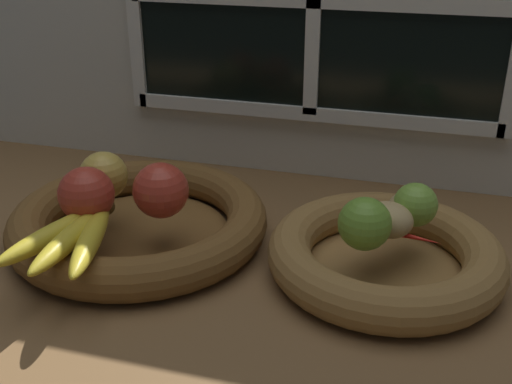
{
  "coord_description": "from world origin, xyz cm",
  "views": [
    {
      "loc": [
        19.11,
        -75.28,
        45.75
      ],
      "look_at": [
        -1.58,
        -1.6,
        9.86
      ],
      "focal_mm": 43.84,
      "sensor_mm": 36.0,
      "label": 1
    }
  ],
  "objects_px": {
    "fruit_bowl_right": "(385,256)",
    "chili_pepper": "(397,233)",
    "apple_golden_left": "(104,175)",
    "apple_red_front": "(86,194)",
    "apple_red_right": "(161,190)",
    "lime_near": "(365,224)",
    "banana_bunch_front": "(73,236)",
    "potato_large": "(388,220)",
    "lime_far": "(415,205)",
    "potato_back": "(407,208)",
    "fruit_bowl_left": "(139,222)"
  },
  "relations": [
    {
      "from": "fruit_bowl_left",
      "to": "banana_bunch_front",
      "type": "relative_size",
      "value": 1.93
    },
    {
      "from": "potato_back",
      "to": "lime_far",
      "type": "distance_m",
      "value": 0.01
    },
    {
      "from": "banana_bunch_front",
      "to": "potato_large",
      "type": "relative_size",
      "value": 3.01
    },
    {
      "from": "lime_near",
      "to": "fruit_bowl_right",
      "type": "bearing_deg",
      "value": 56.31
    },
    {
      "from": "apple_golden_left",
      "to": "apple_red_front",
      "type": "height_order",
      "value": "apple_red_front"
    },
    {
      "from": "chili_pepper",
      "to": "lime_near",
      "type": "bearing_deg",
      "value": -128.03
    },
    {
      "from": "potato_back",
      "to": "lime_far",
      "type": "height_order",
      "value": "lime_far"
    },
    {
      "from": "fruit_bowl_right",
      "to": "lime_near",
      "type": "distance_m",
      "value": 0.08
    },
    {
      "from": "apple_red_right",
      "to": "lime_near",
      "type": "height_order",
      "value": "apple_red_right"
    },
    {
      "from": "lime_near",
      "to": "potato_large",
      "type": "bearing_deg",
      "value": 56.31
    },
    {
      "from": "fruit_bowl_right",
      "to": "apple_golden_left",
      "type": "relative_size",
      "value": 4.47
    },
    {
      "from": "apple_golden_left",
      "to": "fruit_bowl_right",
      "type": "bearing_deg",
      "value": -0.63
    },
    {
      "from": "fruit_bowl_right",
      "to": "apple_red_right",
      "type": "bearing_deg",
      "value": -174.89
    },
    {
      "from": "fruit_bowl_left",
      "to": "apple_red_right",
      "type": "bearing_deg",
      "value": -28.33
    },
    {
      "from": "apple_red_front",
      "to": "potato_large",
      "type": "distance_m",
      "value": 0.4
    },
    {
      "from": "lime_near",
      "to": "lime_far",
      "type": "relative_size",
      "value": 1.14
    },
    {
      "from": "potato_back",
      "to": "lime_far",
      "type": "xyz_separation_m",
      "value": [
        0.01,
        -0.01,
        0.01
      ]
    },
    {
      "from": "apple_golden_left",
      "to": "potato_back",
      "type": "relative_size",
      "value": 1.1
    },
    {
      "from": "fruit_bowl_right",
      "to": "apple_golden_left",
      "type": "xyz_separation_m",
      "value": [
        -0.41,
        0.0,
        0.07
      ]
    },
    {
      "from": "apple_red_front",
      "to": "lime_far",
      "type": "relative_size",
      "value": 1.28
    },
    {
      "from": "apple_golden_left",
      "to": "potato_large",
      "type": "xyz_separation_m",
      "value": [
        0.41,
        -0.0,
        -0.01
      ]
    },
    {
      "from": "apple_red_front",
      "to": "lime_near",
      "type": "relative_size",
      "value": 1.13
    },
    {
      "from": "apple_red_front",
      "to": "potato_back",
      "type": "relative_size",
      "value": 1.19
    },
    {
      "from": "potato_back",
      "to": "banana_bunch_front",
      "type": "bearing_deg",
      "value": -155.93
    },
    {
      "from": "apple_red_front",
      "to": "apple_red_right",
      "type": "bearing_deg",
      "value": 22.57
    },
    {
      "from": "banana_bunch_front",
      "to": "potato_back",
      "type": "height_order",
      "value": "potato_back"
    },
    {
      "from": "fruit_bowl_left",
      "to": "fruit_bowl_right",
      "type": "xyz_separation_m",
      "value": [
        0.36,
        0.0,
        0.0
      ]
    },
    {
      "from": "fruit_bowl_left",
      "to": "potato_back",
      "type": "distance_m",
      "value": 0.38
    },
    {
      "from": "fruit_bowl_right",
      "to": "lime_near",
      "type": "relative_size",
      "value": 4.66
    },
    {
      "from": "lime_far",
      "to": "apple_red_right",
      "type": "bearing_deg",
      "value": -168.67
    },
    {
      "from": "apple_golden_left",
      "to": "lime_near",
      "type": "height_order",
      "value": "apple_golden_left"
    },
    {
      "from": "potato_large",
      "to": "fruit_bowl_right",
      "type": "bearing_deg",
      "value": 90.0
    },
    {
      "from": "potato_back",
      "to": "lime_near",
      "type": "relative_size",
      "value": 0.95
    },
    {
      "from": "apple_red_right",
      "to": "potato_large",
      "type": "height_order",
      "value": "apple_red_right"
    },
    {
      "from": "apple_red_right",
      "to": "lime_near",
      "type": "xyz_separation_m",
      "value": [
        0.28,
        -0.01,
        -0.0
      ]
    },
    {
      "from": "banana_bunch_front",
      "to": "potato_large",
      "type": "height_order",
      "value": "potato_large"
    },
    {
      "from": "potato_back",
      "to": "potato_large",
      "type": "bearing_deg",
      "value": -114.44
    },
    {
      "from": "fruit_bowl_right",
      "to": "lime_far",
      "type": "relative_size",
      "value": 5.29
    },
    {
      "from": "apple_red_right",
      "to": "chili_pepper",
      "type": "bearing_deg",
      "value": 3.59
    },
    {
      "from": "fruit_bowl_right",
      "to": "potato_large",
      "type": "xyz_separation_m",
      "value": [
        0.0,
        -0.0,
        0.05
      ]
    },
    {
      "from": "fruit_bowl_left",
      "to": "lime_far",
      "type": "xyz_separation_m",
      "value": [
        0.39,
        0.04,
        0.06
      ]
    },
    {
      "from": "potato_back",
      "to": "chili_pepper",
      "type": "xyz_separation_m",
      "value": [
        -0.01,
        -0.05,
        -0.01
      ]
    },
    {
      "from": "fruit_bowl_left",
      "to": "potato_back",
      "type": "bearing_deg",
      "value": 6.9
    },
    {
      "from": "apple_golden_left",
      "to": "lime_far",
      "type": "height_order",
      "value": "apple_golden_left"
    },
    {
      "from": "potato_back",
      "to": "lime_far",
      "type": "relative_size",
      "value": 1.08
    },
    {
      "from": "fruit_bowl_right",
      "to": "lime_near",
      "type": "height_order",
      "value": "lime_near"
    },
    {
      "from": "apple_red_front",
      "to": "banana_bunch_front",
      "type": "xyz_separation_m",
      "value": [
        0.02,
        -0.07,
        -0.02
      ]
    },
    {
      "from": "fruit_bowl_left",
      "to": "chili_pepper",
      "type": "xyz_separation_m",
      "value": [
        0.37,
        -0.01,
        0.04
      ]
    },
    {
      "from": "fruit_bowl_right",
      "to": "chili_pepper",
      "type": "distance_m",
      "value": 0.04
    },
    {
      "from": "banana_bunch_front",
      "to": "chili_pepper",
      "type": "xyz_separation_m",
      "value": [
        0.39,
        0.13,
        -0.01
      ]
    }
  ]
}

